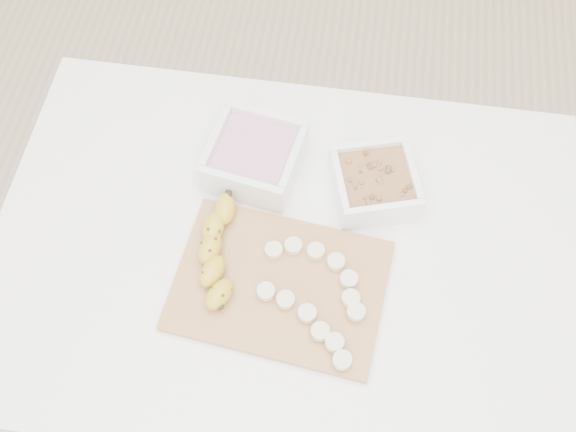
# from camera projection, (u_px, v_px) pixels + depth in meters

# --- Properties ---
(ground) EXTENTS (3.50, 3.50, 0.00)m
(ground) POSITION_uv_depth(u_px,v_px,m) (286.00, 364.00, 1.74)
(ground) COLOR #C6AD89
(ground) RESTS_ON ground
(table) EXTENTS (1.00, 0.70, 0.75)m
(table) POSITION_uv_depth(u_px,v_px,m) (286.00, 270.00, 1.16)
(table) COLOR white
(table) RESTS_ON ground
(bowl_yogurt) EXTENTS (0.18, 0.18, 0.07)m
(bowl_yogurt) POSITION_uv_depth(u_px,v_px,m) (254.00, 156.00, 1.12)
(bowl_yogurt) COLOR white
(bowl_yogurt) RESTS_ON table
(bowl_granola) EXTENTS (0.17, 0.17, 0.06)m
(bowl_granola) POSITION_uv_depth(u_px,v_px,m) (375.00, 183.00, 1.10)
(bowl_granola) COLOR white
(bowl_granola) RESTS_ON table
(cutting_board) EXTENTS (0.36, 0.28, 0.01)m
(cutting_board) POSITION_uv_depth(u_px,v_px,m) (280.00, 285.00, 1.04)
(cutting_board) COLOR #BB8049
(cutting_board) RESTS_ON table
(banana) EXTENTS (0.07, 0.20, 0.03)m
(banana) POSITION_uv_depth(u_px,v_px,m) (218.00, 253.00, 1.04)
(banana) COLOR gold
(banana) RESTS_ON cutting_board
(banana_slices) EXTENTS (0.17, 0.21, 0.02)m
(banana_slices) POSITION_uv_depth(u_px,v_px,m) (317.00, 294.00, 1.01)
(banana_slices) COLOR beige
(banana_slices) RESTS_ON cutting_board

